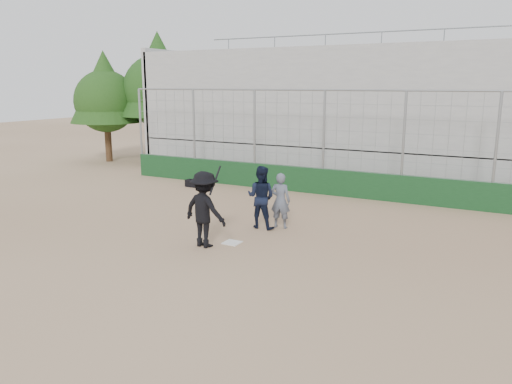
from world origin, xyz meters
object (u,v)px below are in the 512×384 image
at_px(equipment_bag, 194,183).
at_px(catcher_crouched, 261,208).
at_px(batter_at_plate, 205,209).
at_px(umpire, 280,203).

bearing_deg(equipment_bag, catcher_crouched, -37.97).
distance_m(batter_at_plate, umpire, 2.72).
distance_m(batter_at_plate, equipment_bag, 7.94).
distance_m(catcher_crouched, umpire, 0.60).
relative_size(umpire, equipment_bag, 2.09).
relative_size(batter_at_plate, catcher_crouched, 1.70).
bearing_deg(catcher_crouched, equipment_bag, 142.03).
xyz_separation_m(batter_at_plate, umpire, (1.03, 2.51, -0.26)).
height_order(batter_at_plate, catcher_crouched, batter_at_plate).
relative_size(batter_at_plate, equipment_bag, 2.97).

